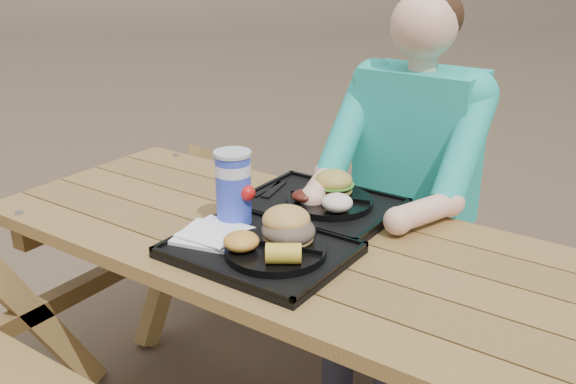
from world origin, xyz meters
The scene contains 17 objects.
picnic_table centered at (0.00, 0.00, 0.38)m, with size 1.80×1.49×0.75m, color #999999, non-canonical shape.
tray_near centered at (0.01, -0.14, 0.76)m, with size 0.45×0.35×0.02m, color black.
tray_far centered at (-0.02, 0.20, 0.76)m, with size 0.45×0.35×0.02m, color black.
plate_near centered at (0.06, -0.14, 0.78)m, with size 0.26×0.26×0.02m, color black.
plate_far centered at (0.01, 0.21, 0.78)m, with size 0.26×0.26×0.02m, color black.
napkin_stack centered at (-0.14, -0.16, 0.78)m, with size 0.16×0.16×0.02m, color white.
soda_cup centered at (-0.15, -0.05, 0.87)m, with size 0.10×0.10×0.20m, color #1B31CC.
condiment_bbq centered at (0.01, -0.02, 0.79)m, with size 0.05×0.05×0.03m, color black.
condiment_mustard centered at (0.07, -0.02, 0.79)m, with size 0.06×0.06×0.03m, color gold.
sandwich centered at (0.06, -0.09, 0.86)m, with size 0.13×0.13×0.14m, color gold, non-canonical shape.
mac_cheese centered at (0.00, -0.20, 0.81)m, with size 0.09×0.09×0.05m, color gold.
corn_cob centered at (0.13, -0.20, 0.82)m, with size 0.09×0.09×0.05m, color yellow, non-canonical shape.
cutlery_far centered at (-0.20, 0.22, 0.77)m, with size 0.03×0.15×0.01m, color black.
burger centered at (-0.02, 0.27, 0.84)m, with size 0.12×0.12×0.11m, color gold, non-canonical shape.
baked_beans centered at (-0.05, 0.15, 0.81)m, with size 0.07×0.07×0.03m, color #4F170F.
potato_salad centered at (0.07, 0.15, 0.82)m, with size 0.09×0.09×0.05m, color white.
diner centered at (0.11, 0.59, 0.64)m, with size 0.48×0.84×1.28m, color teal, non-canonical shape.
Camera 1 is at (0.92, -1.32, 1.52)m, focal length 40.00 mm.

